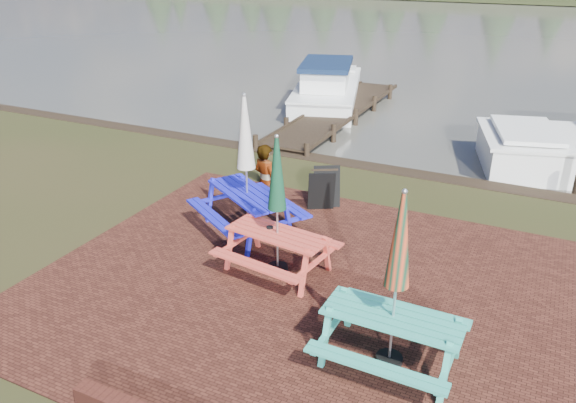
# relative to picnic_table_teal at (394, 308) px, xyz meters

# --- Properties ---
(ground) EXTENTS (120.00, 120.00, 0.00)m
(ground) POSITION_rel_picnic_table_teal_xyz_m (-1.76, 0.21, -0.90)
(ground) COLOR black
(ground) RESTS_ON ground
(paving) EXTENTS (9.00, 7.50, 0.02)m
(paving) POSITION_rel_picnic_table_teal_xyz_m (-1.76, 1.21, -0.89)
(paving) COLOR #331610
(paving) RESTS_ON ground
(water) EXTENTS (120.00, 60.00, 0.02)m
(water) POSITION_rel_picnic_table_teal_xyz_m (-1.76, 37.21, -0.90)
(water) COLOR #4C4A41
(water) RESTS_ON ground
(picnic_table_teal) EXTENTS (1.87, 1.67, 2.56)m
(picnic_table_teal) POSITION_rel_picnic_table_teal_xyz_m (0.00, 0.00, 0.00)
(picnic_table_teal) COLOR teal
(picnic_table_teal) RESTS_ON ground
(picnic_table_red) EXTENTS (1.99, 1.82, 2.48)m
(picnic_table_red) POSITION_rel_picnic_table_teal_xyz_m (-2.47, 1.50, -0.03)
(picnic_table_red) COLOR #D34536
(picnic_table_red) RESTS_ON ground
(picnic_table_blue) EXTENTS (2.64, 2.57, 2.78)m
(picnic_table_blue) POSITION_rel_picnic_table_teal_xyz_m (-3.70, 2.62, 0.08)
(picnic_table_blue) COLOR #1A1CC8
(picnic_table_blue) RESTS_ON ground
(chalkboard) EXTENTS (0.61, 0.79, 0.92)m
(chalkboard) POSITION_rel_picnic_table_teal_xyz_m (-2.73, 4.26, -0.42)
(chalkboard) COLOR black
(chalkboard) RESTS_ON ground
(jetty) EXTENTS (1.76, 9.08, 1.00)m
(jetty) POSITION_rel_picnic_table_teal_xyz_m (-5.26, 11.48, -0.78)
(jetty) COLOR black
(jetty) RESTS_ON ground
(boat_jetty) EXTENTS (3.98, 6.82, 1.87)m
(boat_jetty) POSITION_rel_picnic_table_teal_xyz_m (-6.39, 13.44, -0.54)
(boat_jetty) COLOR white
(boat_jetty) RESTS_ON ground
(person) EXTENTS (0.82, 0.67, 1.94)m
(person) POSITION_rel_picnic_table_teal_xyz_m (-4.57, 5.01, 0.07)
(person) COLOR gray
(person) RESTS_ON ground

